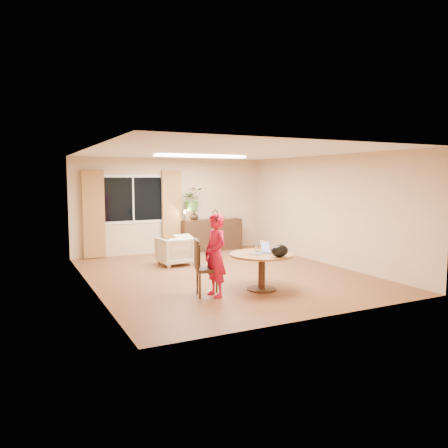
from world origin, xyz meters
The scene contains 24 objects.
floor centered at (0.00, 0.00, 0.00)m, with size 6.50×6.50×0.00m, color brown.
ceiling centered at (0.00, 0.00, 2.60)m, with size 6.50×6.50×0.00m, color white.
wall_back centered at (0.00, 3.25, 1.30)m, with size 5.50×5.50×0.00m, color tan.
wall_left centered at (-2.75, 0.00, 1.30)m, with size 6.50×6.50×0.00m, color tan.
wall_right centered at (2.75, 0.00, 1.30)m, with size 6.50×6.50×0.00m, color tan.
window centered at (-1.10, 3.23, 1.50)m, with size 1.70×0.03×1.30m.
curtain_left centered at (-2.15, 3.15, 1.15)m, with size 0.55×0.08×2.25m, color brown.
curtain_right centered at (-0.05, 3.15, 1.15)m, with size 0.55×0.08×2.25m, color brown.
ceiling_panel centered at (0.00, 1.20, 2.57)m, with size 2.20×0.35×0.05m, color white.
dining_table centered at (0.05, -1.47, 0.53)m, with size 1.19×1.19×0.68m.
dining_chair centered at (-0.99, -1.39, 0.50)m, with size 0.48×0.44×1.00m, color #321D10, non-canonical shape.
child centered at (-0.91, -1.51, 0.73)m, with size 0.35×0.53×1.45m, color red.
laptop centered at (-0.03, -1.51, 0.80)m, with size 0.36×0.24×0.24m, color #B7B7BC, non-canonical shape.
tumbler centered at (0.11, -1.22, 0.74)m, with size 0.08×0.08×0.12m, color white, non-canonical shape.
wine_glass centered at (0.48, -1.31, 0.77)m, with size 0.06×0.06×0.19m, color white, non-canonical shape.
pot_lid centered at (0.35, -1.17, 0.69)m, with size 0.22×0.22×0.04m, color white, non-canonical shape.
handbag centered at (0.15, -1.92, 0.79)m, with size 0.33×0.19×0.22m, color black, non-canonical shape.
armchair centered at (-0.60, 1.46, 0.34)m, with size 0.72×0.74×0.67m, color beige.
throw centered at (-0.31, 1.45, 0.69)m, with size 0.45×0.55×0.03m, color beige, non-canonical shape.
sideboard centered at (1.08, 3.01, 0.44)m, with size 1.78×0.43×0.89m, color #321D10.
vase centered at (0.56, 3.01, 1.01)m, with size 0.24×0.24×0.25m, color black.
bouquet centered at (0.51, 3.01, 1.47)m, with size 0.59×0.51×0.66m, color #255B22.
book_stack centered at (1.63, 3.01, 0.93)m, with size 0.19×0.14×0.08m, color #93704A, non-canonical shape.
desk_lamp centered at (0.25, 2.96, 1.06)m, with size 0.14×0.14×0.34m, color black, non-canonical shape.
Camera 1 is at (-4.07, -8.25, 2.05)m, focal length 35.00 mm.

